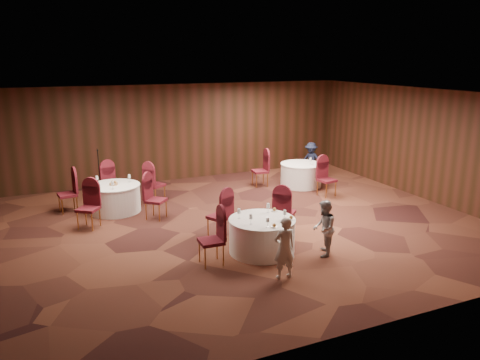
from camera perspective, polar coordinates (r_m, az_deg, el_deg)
name	(u,v)px	position (r m, az deg, el deg)	size (l,w,h in m)	color
ground	(236,225)	(11.67, -0.51, -5.56)	(12.00, 12.00, 0.00)	black
room_shell	(236,148)	(11.14, -0.53, 3.95)	(12.00, 12.00, 12.00)	silver
table_main	(262,235)	(10.04, 2.68, -6.75)	(1.42, 1.42, 0.74)	white
table_left	(115,198)	(13.04, -15.04, -2.14)	(1.39, 1.39, 0.74)	white
table_right	(301,175)	(15.22, 7.46, 0.66)	(1.33, 1.33, 0.74)	white
chairs_main	(240,222)	(10.43, 0.00, -5.16)	(2.84, 1.93, 1.00)	#430D0E
chairs_left	(115,193)	(13.03, -15.03, -1.58)	(3.03, 3.00, 1.00)	#430D0E
chairs_right	(292,175)	(14.60, 6.38, 0.59)	(1.92, 2.39, 1.00)	#430D0E
tabletop_main	(270,215)	(9.86, 3.66, -4.29)	(1.10, 1.05, 0.22)	silver
tabletop_left	(113,182)	(12.93, -15.18, -0.24)	(0.91, 0.80, 0.22)	silver
tabletop_right	(311,160)	(15.02, 8.60, 2.48)	(0.08, 0.08, 0.22)	silver
mic_stand	(100,185)	(14.33, -16.68, -0.56)	(0.24, 0.24, 1.47)	black
woman_a	(284,248)	(8.85, 5.43, -8.25)	(0.44, 0.29, 1.21)	silver
woman_b	(324,228)	(9.95, 10.19, -5.82)	(0.58, 0.45, 1.20)	#A0A0A4
man_c	(311,160)	(16.32, 8.64, 2.43)	(0.79, 0.45, 1.22)	#151B31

